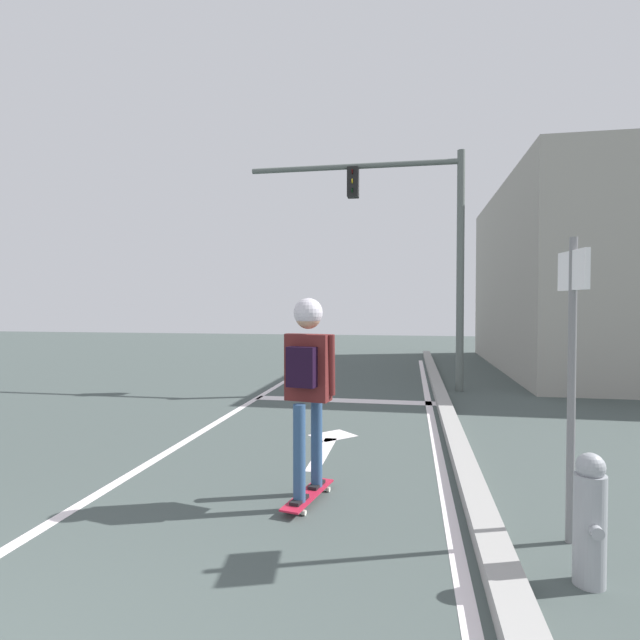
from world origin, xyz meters
TOP-DOWN VIEW (x-y plane):
  - lane_line_center at (-0.58, 6.00)m, footprint 0.12×20.00m
  - lane_line_curbside at (2.72, 6.00)m, footprint 0.12×20.00m
  - stop_bar at (1.15, 8.59)m, footprint 3.45×0.40m
  - lane_arrow_stem at (1.32, 5.14)m, footprint 0.16×1.40m
  - lane_arrow_head at (1.32, 5.99)m, footprint 0.71×0.71m
  - curb_strip at (2.97, 6.00)m, footprint 0.24×24.00m
  - skateboard at (1.45, 3.63)m, footprint 0.35×0.89m
  - skater at (1.45, 3.62)m, footprint 0.49×0.65m
  - traffic_signal_mast at (2.37, 10.09)m, footprint 4.64×0.34m
  - street_sign_post at (3.59, 3.20)m, footprint 0.10×0.44m
  - fire_hydrant at (3.53, 2.60)m, footprint 0.20×0.30m

SIDE VIEW (x-z plane):
  - lane_line_center at x=-0.58m, z-range 0.00..0.01m
  - lane_line_curbside at x=2.72m, z-range 0.00..0.01m
  - stop_bar at x=1.15m, z-range 0.00..0.01m
  - lane_arrow_stem at x=1.32m, z-range 0.00..0.01m
  - lane_arrow_head at x=1.32m, z-range 0.00..0.01m
  - skateboard at x=1.45m, z-range 0.02..0.10m
  - curb_strip at x=2.97m, z-range 0.00..0.14m
  - fire_hydrant at x=3.53m, z-range 0.00..0.86m
  - skater at x=1.45m, z-range 0.34..2.15m
  - street_sign_post at x=3.59m, z-range 0.35..2.69m
  - traffic_signal_mast at x=2.37m, z-range 0.99..6.08m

